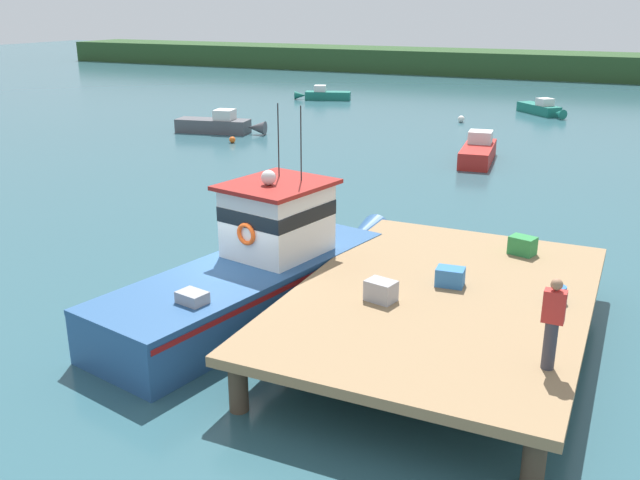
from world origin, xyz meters
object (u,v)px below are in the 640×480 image
object	(u,v)px
main_fishing_boat	(262,268)
crate_stack_mid_dock	(450,277)
deckhand_by_the_boat	(552,322)
moored_boat_far_right	(541,109)
moored_boat_far_left	(324,95)
mooring_buoy_channel_marker	(232,140)
bait_bucket	(558,294)
mooring_buoy_inshore	(461,119)
crate_single_by_cleat	(523,245)
moored_boat_mid_harbor	(479,151)
moored_boat_near_channel	(219,125)
crate_stack_near_edge	(381,291)

from	to	relation	value
main_fishing_boat	crate_stack_mid_dock	size ratio (longest dim) A/B	16.61
deckhand_by_the_boat	moored_boat_far_right	bearing A→B (deg)	98.14
deckhand_by_the_boat	moored_boat_far_left	xyz separation A→B (m)	(-21.81, 38.49, -1.68)
moored_boat_far_left	mooring_buoy_channel_marker	bearing A→B (deg)	-80.85
main_fishing_boat	mooring_buoy_channel_marker	xyz separation A→B (m)	(-11.92, 17.85, -0.84)
bait_bucket	moored_boat_far_left	size ratio (longest dim) A/B	0.08
mooring_buoy_inshore	crate_single_by_cleat	bearing A→B (deg)	-73.07
crate_single_by_cleat	moored_boat_mid_harbor	world-z (taller)	crate_single_by_cleat
moored_boat_near_channel	moored_boat_far_left	size ratio (longest dim) A/B	1.23
crate_stack_mid_dock	bait_bucket	world-z (taller)	crate_stack_mid_dock
main_fishing_boat	crate_stack_near_edge	distance (m)	3.60
crate_stack_near_edge	bait_bucket	size ratio (longest dim) A/B	1.76
main_fishing_boat	crate_stack_mid_dock	distance (m)	4.55
bait_bucket	deckhand_by_the_boat	xyz separation A→B (m)	(0.20, -2.97, 0.69)
deckhand_by_the_boat	mooring_buoy_inshore	size ratio (longest dim) A/B	3.85
crate_stack_mid_dock	bait_bucket	xyz separation A→B (m)	(2.26, 0.08, -0.03)
moored_boat_mid_harbor	crate_stack_mid_dock	bearing A→B (deg)	-79.33
bait_bucket	moored_boat_far_right	bearing A→B (deg)	98.50
moored_boat_near_channel	moored_boat_mid_harbor	bearing A→B (deg)	-4.37
crate_stack_mid_dock	moored_boat_mid_harbor	size ratio (longest dim) A/B	0.11
bait_bucket	mooring_buoy_inshore	xyz separation A→B (m)	(-9.27, 29.26, -1.16)
moored_boat_far_left	moored_boat_far_right	bearing A→B (deg)	-2.69
main_fishing_boat	moored_boat_near_channel	size ratio (longest dim) A/B	1.85
main_fishing_boat	deckhand_by_the_boat	world-z (taller)	main_fishing_boat
bait_bucket	moored_boat_mid_harbor	world-z (taller)	bait_bucket
crate_stack_mid_dock	bait_bucket	bearing A→B (deg)	2.07
crate_single_by_cleat	deckhand_by_the_boat	xyz separation A→B (m)	(1.36, -5.61, 0.63)
deckhand_by_the_boat	mooring_buoy_channel_marker	world-z (taller)	deckhand_by_the_boat
crate_stack_near_edge	moored_boat_mid_harbor	xyz separation A→B (m)	(-2.42, 20.05, -0.96)
crate_stack_mid_dock	main_fishing_boat	bearing A→B (deg)	-175.18
bait_bucket	moored_boat_mid_harbor	bearing A→B (deg)	107.27
moored_boat_near_channel	main_fishing_boat	bearing A→B (deg)	-54.80
crate_stack_near_edge	mooring_buoy_inshore	xyz separation A→B (m)	(-5.92, 30.75, -1.21)
mooring_buoy_inshore	moored_boat_far_right	bearing A→B (deg)	53.45
moored_boat_far_right	mooring_buoy_channel_marker	distance (m)	21.99
crate_stack_mid_dock	moored_boat_far_left	bearing A→B (deg)	118.53
crate_stack_near_edge	deckhand_by_the_boat	xyz separation A→B (m)	(3.54, -1.48, 0.64)
deckhand_by_the_boat	mooring_buoy_inshore	xyz separation A→B (m)	(-9.47, 32.22, -1.85)
main_fishing_boat	moored_boat_mid_harbor	distance (m)	19.05
crate_single_by_cleat	moored_boat_far_left	size ratio (longest dim) A/B	0.14
moored_boat_far_left	mooring_buoy_inshore	xyz separation A→B (m)	(12.34, -6.26, -0.17)
moored_boat_near_channel	moored_boat_far_left	xyz separation A→B (m)	(-0.60, 15.80, -0.08)
bait_bucket	mooring_buoy_inshore	bearing A→B (deg)	107.57
deckhand_by_the_boat	mooring_buoy_channel_marker	distance (m)	27.84
crate_stack_near_edge	deckhand_by_the_boat	world-z (taller)	deckhand_by_the_boat
mooring_buoy_channel_marker	crate_stack_near_edge	bearing A→B (deg)	-50.89
crate_stack_mid_dock	moored_boat_far_right	distance (m)	34.97
mooring_buoy_inshore	moored_boat_far_left	bearing A→B (deg)	153.10
crate_stack_mid_dock	crate_single_by_cleat	world-z (taller)	crate_single_by_cleat
moored_boat_mid_harbor	crate_single_by_cleat	bearing A→B (deg)	-73.87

